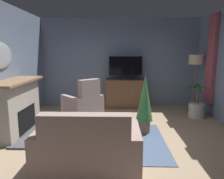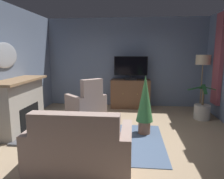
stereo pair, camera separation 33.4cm
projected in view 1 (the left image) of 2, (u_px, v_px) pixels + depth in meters
The scene contains 15 objects.
ground_plane at pixel (121, 140), 4.34m from camera, with size 5.70×6.38×0.04m, color tan.
wall_back at pixel (120, 63), 6.99m from camera, with size 5.70×0.10×2.85m, color slate.
curtain_panel_far at pixel (211, 59), 5.77m from camera, with size 0.10×0.44×2.39m, color #A34C56.
rug_central at pixel (113, 141), 4.25m from camera, with size 2.09×1.93×0.01m, color slate.
fireplace at pixel (17, 108), 4.61m from camera, with size 0.96×1.70×1.17m.
wall_mirror_oval at pixel (1, 55), 4.42m from camera, with size 0.06×0.93×0.56m, color #B2B7BF.
tv_cabinet at pixel (125, 94), 6.81m from camera, with size 1.23×0.55×0.91m.
television at pixel (126, 67), 6.61m from camera, with size 1.04×0.20×0.73m.
coffee_table at pixel (97, 122), 4.17m from camera, with size 0.97×0.52×0.48m.
tv_remote at pixel (105, 117), 4.22m from camera, with size 0.17×0.05×0.02m, color black.
sofa_floral at pixel (88, 151), 3.08m from camera, with size 1.50×0.88×0.98m.
armchair_in_far_corner at pixel (84, 106), 5.61m from camera, with size 1.17×1.17×1.09m.
potted_plant_on_hearth_side at pixel (145, 102), 4.57m from camera, with size 0.37×0.37×1.29m.
potted_plant_small_fern_corner at pixel (196, 109), 5.78m from camera, with size 0.71×0.93×0.94m.
floor_lamp at pixel (196, 65), 6.16m from camera, with size 0.41×0.41×1.69m.
Camera 1 is at (-0.08, -4.10, 1.76)m, focal length 33.92 mm.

